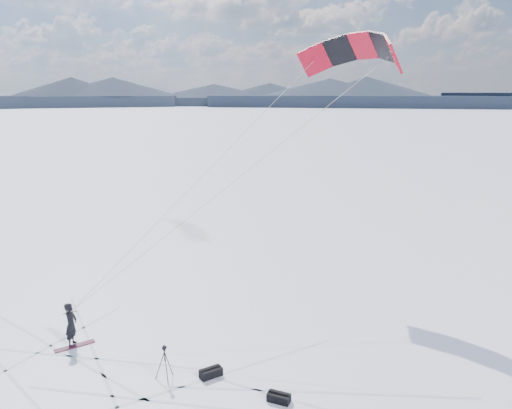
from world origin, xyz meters
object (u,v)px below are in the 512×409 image
object	(u,v)px
snowboard	(75,346)
tripod	(165,358)
snowkiter	(73,345)
gear_bag_a	(211,373)
gear_bag_b	(279,397)

from	to	relation	value
snowboard	tripod	size ratio (longest dim) A/B	1.21
snowkiter	gear_bag_a	bearing A→B (deg)	-110.21
tripod	gear_bag_b	bearing A→B (deg)	-73.00
snowkiter	gear_bag_b	size ratio (longest dim) A/B	2.22
snowkiter	snowboard	distance (m)	0.19
gear_bag_a	gear_bag_b	size ratio (longest dim) A/B	1.07
tripod	snowboard	bearing A→B (deg)	95.36
snowkiter	gear_bag_b	distance (m)	8.85
tripod	gear_bag_b	size ratio (longest dim) A/B	1.59
snowkiter	tripod	size ratio (longest dim) A/B	1.39
snowboard	gear_bag_a	size ratio (longest dim) A/B	1.80
snowboard	snowkiter	bearing A→B (deg)	95.53
snowboard	gear_bag_a	bearing A→B (deg)	-55.45
snowboard	tripod	distance (m)	4.68
snowkiter	tripod	bearing A→B (deg)	-119.14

